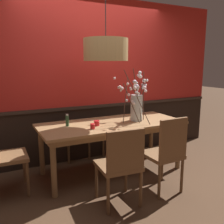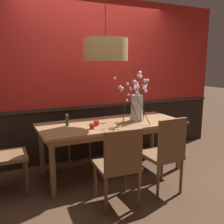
% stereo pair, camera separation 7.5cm
% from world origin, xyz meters
% --- Properties ---
extents(ground_plane, '(24.00, 24.00, 0.00)m').
position_xyz_m(ground_plane, '(0.00, 0.00, 0.00)').
color(ground_plane, '#4C3321').
extents(back_wall, '(4.85, 0.14, 2.61)m').
position_xyz_m(back_wall, '(0.00, 0.72, 1.30)').
color(back_wall, black).
rests_on(back_wall, ground).
extents(dining_table, '(2.07, 0.88, 0.74)m').
position_xyz_m(dining_table, '(0.00, 0.00, 0.66)').
color(dining_table, '#997047').
rests_on(dining_table, ground).
extents(chair_near_side_left, '(0.48, 0.47, 0.91)m').
position_xyz_m(chair_near_side_left, '(-0.33, -0.86, 0.51)').
color(chair_near_side_left, brown).
rests_on(chair_near_side_left, ground).
extents(chair_far_side_right, '(0.45, 0.42, 0.92)m').
position_xyz_m(chair_far_side_right, '(0.33, 0.84, 0.52)').
color(chair_far_side_right, brown).
rests_on(chair_far_side_right, ground).
extents(chair_far_side_left, '(0.43, 0.44, 0.91)m').
position_xyz_m(chair_far_side_left, '(-0.32, 0.84, 0.51)').
color(chair_far_side_left, brown).
rests_on(chair_far_side_left, ground).
extents(chair_head_west_end, '(0.41, 0.47, 0.91)m').
position_xyz_m(chair_head_west_end, '(-1.45, 0.01, 0.52)').
color(chair_head_west_end, brown).
rests_on(chair_head_west_end, ground).
extents(chair_near_side_right, '(0.42, 0.44, 0.96)m').
position_xyz_m(chair_near_side_right, '(0.30, -0.84, 0.53)').
color(chair_near_side_right, brown).
rests_on(chair_near_side_right, ground).
extents(vase_with_blossoms, '(0.51, 0.55, 0.77)m').
position_xyz_m(vase_with_blossoms, '(0.37, -0.05, 0.98)').
color(vase_with_blossoms, silver).
rests_on(vase_with_blossoms, dining_table).
extents(candle_holder_nearer_center, '(0.07, 0.07, 0.07)m').
position_xyz_m(candle_holder_nearer_center, '(-0.38, -0.20, 0.78)').
color(candle_holder_nearer_center, red).
rests_on(candle_holder_nearer_center, dining_table).
extents(candle_holder_nearer_edge, '(0.08, 0.08, 0.07)m').
position_xyz_m(candle_holder_nearer_edge, '(-0.27, -0.06, 0.78)').
color(candle_holder_nearer_edge, red).
rests_on(candle_holder_nearer_edge, dining_table).
extents(condiment_bottle, '(0.04, 0.04, 0.16)m').
position_xyz_m(condiment_bottle, '(-0.63, 0.09, 0.82)').
color(condiment_bottle, '#2D5633').
rests_on(condiment_bottle, dining_table).
extents(pendant_lamp, '(0.59, 0.59, 1.00)m').
position_xyz_m(pendant_lamp, '(-0.11, -0.04, 1.75)').
color(pendant_lamp, tan).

